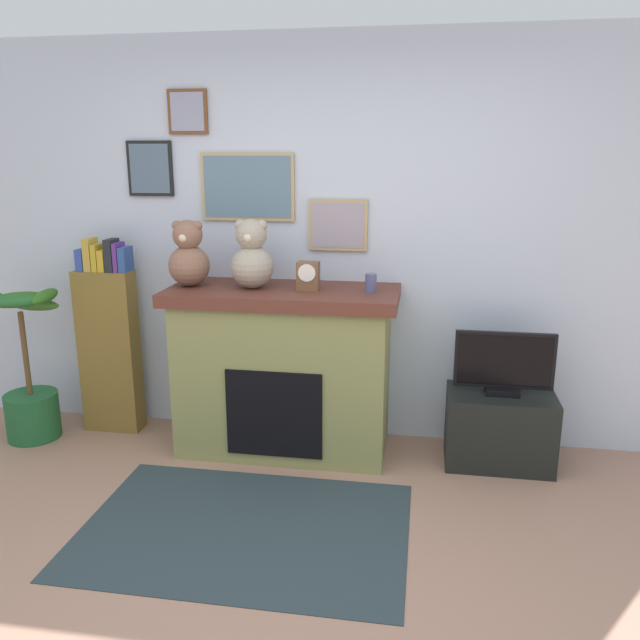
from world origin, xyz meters
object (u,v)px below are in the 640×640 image
Objects in this scene: mantel_clock at (308,276)px; fireplace at (284,369)px; bookshelf at (109,343)px; candle_jar at (371,283)px; television at (504,364)px; tv_stand at (499,428)px; teddy_bear_tan at (252,257)px; teddy_bear_brown at (189,257)px; potted_plant at (30,384)px.

fireplace is at bearing 173.25° from mantel_clock.
bookshelf reaches higher than candle_jar.
bookshelf is at bearing 175.27° from mantel_clock.
mantel_clock reaches higher than television.
fireplace is 1.39m from tv_stand.
mantel_clock reaches higher than tv_stand.
candle_jar is at bearing -178.97° from tv_stand.
teddy_bear_tan is at bearing -179.96° from candle_jar.
bookshelf is at bearing 173.76° from teddy_bear_tan.
teddy_bear_brown is (-0.59, -0.02, 0.71)m from fireplace.
fireplace is 1.25m from bookshelf.
teddy_bear_brown reaches higher than mantel_clock.
tv_stand is at bearing -0.14° from fireplace.
potted_plant is 1.73× the size of television.
teddy_bear_brown is (-1.95, -0.02, 1.02)m from tv_stand.
potted_plant is 3.08m from tv_stand.
potted_plant is 1.58× the size of tv_stand.
bookshelf is 0.91m from teddy_bear_brown.
bookshelf is 1.23m from teddy_bear_tan.
teddy_bear_tan reaches higher than mantel_clock.
teddy_bear_tan is at bearing 179.84° from mantel_clock.
mantel_clock is (0.16, -0.02, 0.61)m from fireplace.
potted_plant reaches higher than television.
tv_stand is (2.59, -0.10, -0.39)m from bookshelf.
mantel_clock is at bearing -6.75° from fireplace.
tv_stand is 1.20m from candle_jar.
candle_jar is 0.38m from mantel_clock.
teddy_bear_tan reaches higher than fireplace.
teddy_bear_brown is at bearing 5.51° from potted_plant.
mantel_clock is (1.40, -0.12, 0.53)m from bookshelf.
potted_plant reaches higher than tv_stand.
mantel_clock reaches higher than candle_jar.
television is at bearing 0.70° from mantel_clock.
fireplace is 0.74m from teddy_bear_tan.
tv_stand is at bearing 90.00° from television.
potted_plant is 5.89× the size of mantel_clock.
teddy_bear_tan reaches higher than television.
tv_stand is at bearing 0.77° from mantel_clock.
teddy_bear_brown is at bearing -179.60° from television.
fireplace is 1.07× the size of bookshelf.
teddy_bear_tan is at bearing -6.24° from bookshelf.
bookshelf reaches higher than television.
mantel_clock is (-1.19, -0.01, 0.51)m from television.
fireplace is 3.45× the size of teddy_bear_brown.
fireplace is 2.22× the size of tv_stand.
teddy_bear_brown reaches higher than tv_stand.
bookshelf is 3.13× the size of teddy_bear_tan.
potted_plant is 1.42m from teddy_bear_brown.
bookshelf reaches higher than potted_plant.
fireplace reaches higher than television.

